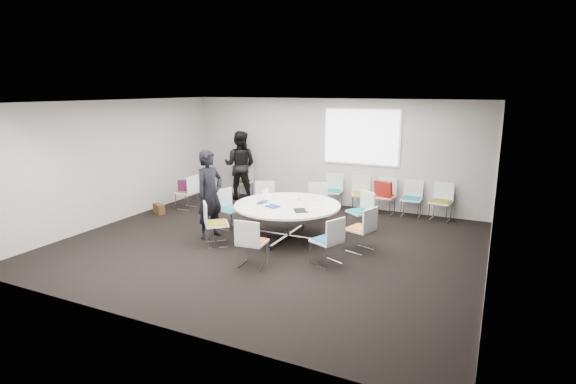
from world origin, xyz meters
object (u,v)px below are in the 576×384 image
at_px(chair_ring_h, 327,250).
at_px(chair_back_e, 440,209).
at_px(cup, 299,198).
at_px(chair_back_c, 385,203).
at_px(chair_spare_left, 187,198).
at_px(chair_ring_b, 360,219).
at_px(chair_ring_g, 252,252).
at_px(chair_back_d, 411,206).
at_px(chair_ring_a, 361,238).
at_px(laptop, 264,202).
at_px(chair_back_b, 361,201).
at_px(conference_table, 287,213).
at_px(chair_ring_d, 264,208).
at_px(chair_ring_e, 231,217).
at_px(maroon_bag, 186,185).
at_px(person_back, 240,165).
at_px(brown_bag, 159,209).
at_px(chair_back_a, 332,198).
at_px(chair_person_back, 244,188).
at_px(chair_ring_c, 317,209).
at_px(chair_ring_f, 216,232).
at_px(person_main, 210,194).

height_order(chair_ring_h, chair_back_e, same).
xyz_separation_m(chair_ring_h, cup, (-1.17, 1.40, 0.50)).
distance_m(chair_back_c, chair_spare_left, 5.03).
bearing_deg(chair_ring_b, chair_ring_g, 102.78).
distance_m(chair_back_d, chair_back_e, 0.68).
bearing_deg(chair_ring_a, laptop, 108.48).
height_order(chair_back_b, chair_back_c, same).
bearing_deg(conference_table, chair_ring_h, -38.72).
bearing_deg(chair_ring_b, chair_ring_d, 35.63).
bearing_deg(chair_spare_left, chair_ring_e, -117.43).
xyz_separation_m(chair_ring_a, maroon_bag, (-4.96, 1.11, 0.34)).
distance_m(chair_back_d, person_back, 4.76).
distance_m(chair_ring_b, chair_back_e, 2.21).
bearing_deg(chair_ring_e, brown_bag, -83.27).
bearing_deg(chair_back_e, chair_back_a, 9.26).
distance_m(chair_ring_g, chair_back_e, 5.09).
relative_size(chair_person_back, brown_bag, 2.44).
bearing_deg(chair_ring_g, cup, 85.56).
bearing_deg(chair_back_d, conference_table, 52.55).
relative_size(chair_ring_a, chair_back_c, 1.00).
distance_m(chair_ring_e, chair_person_back, 2.95).
bearing_deg(chair_ring_g, chair_back_a, 86.06).
xyz_separation_m(chair_ring_a, laptop, (-2.07, -0.01, 0.47)).
xyz_separation_m(person_back, brown_bag, (-1.02, -2.23, -0.84)).
height_order(chair_person_back, person_back, person_back).
height_order(chair_ring_e, chair_back_e, same).
xyz_separation_m(chair_back_e, maroon_bag, (-6.07, -1.72, 0.34)).
height_order(chair_back_e, maroon_bag, chair_back_e).
bearing_deg(conference_table, chair_ring_b, 41.00).
bearing_deg(chair_spare_left, maroon_bag, 90.00).
xyz_separation_m(laptop, cup, (0.56, 0.50, 0.03)).
height_order(chair_ring_d, chair_back_d, same).
bearing_deg(chair_back_c, laptop, 61.49).
height_order(chair_spare_left, person_back, person_back).
height_order(conference_table, chair_ring_g, chair_ring_g).
bearing_deg(cup, chair_ring_c, 89.55).
relative_size(chair_ring_b, chair_ring_e, 1.00).
height_order(chair_ring_b, chair_back_d, same).
relative_size(chair_ring_g, chair_back_a, 1.00).
relative_size(chair_ring_f, chair_person_back, 1.00).
bearing_deg(chair_back_b, person_back, -16.04).
bearing_deg(chair_spare_left, chair_back_a, -64.56).
bearing_deg(brown_bag, chair_person_back, 66.87).
bearing_deg(chair_ring_g, chair_ring_h, 24.26).
relative_size(chair_person_back, person_main, 0.48).
xyz_separation_m(chair_ring_f, chair_back_e, (3.79, 3.72, 0.00)).
height_order(chair_ring_b, chair_ring_f, same).
relative_size(chair_ring_g, chair_back_b, 1.00).
height_order(chair_back_c, chair_spare_left, same).
distance_m(conference_table, chair_back_c, 3.06).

